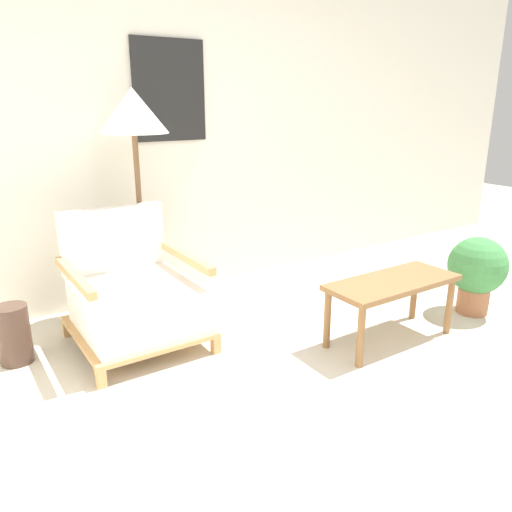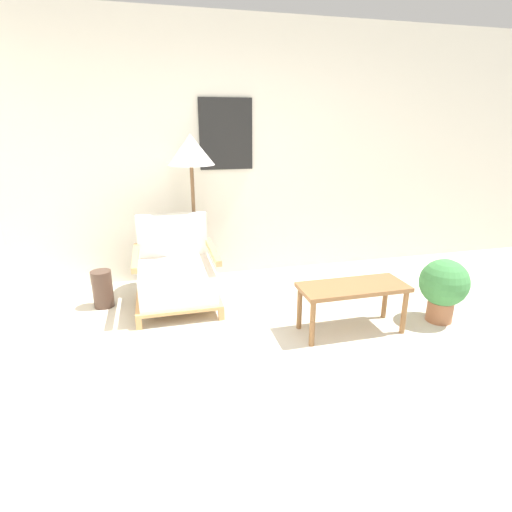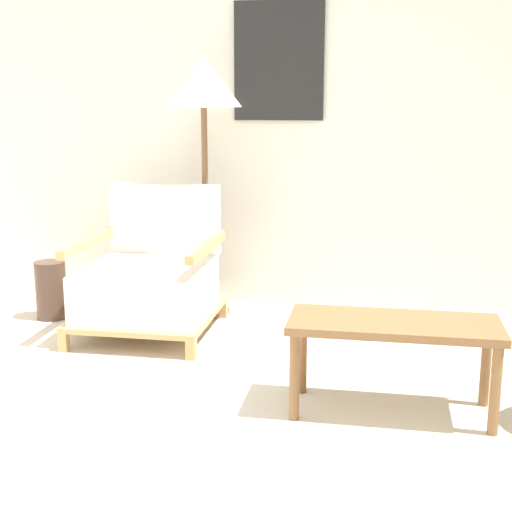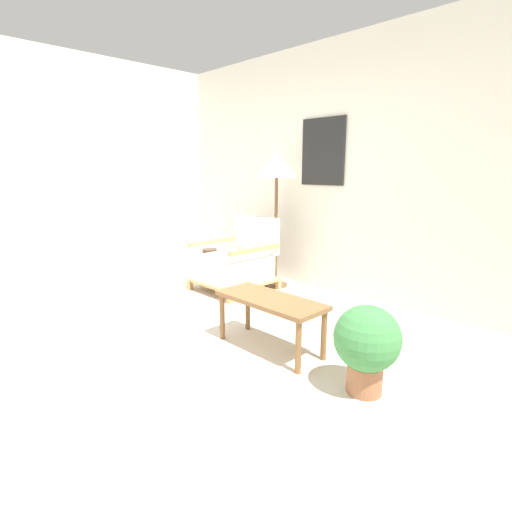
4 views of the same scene
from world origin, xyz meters
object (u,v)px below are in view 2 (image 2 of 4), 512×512
(armchair, at_px, (176,275))
(floor_lamp, at_px, (191,157))
(potted_plant, at_px, (444,286))
(coffee_table, at_px, (353,292))
(vase, at_px, (103,289))

(armchair, distance_m, floor_lamp, 1.15)
(potted_plant, bearing_deg, floor_lamp, 146.44)
(coffee_table, bearing_deg, armchair, 147.63)
(floor_lamp, bearing_deg, vase, -163.40)
(coffee_table, bearing_deg, floor_lamp, 131.54)
(floor_lamp, relative_size, coffee_table, 1.77)
(coffee_table, height_order, potted_plant, potted_plant)
(vase, bearing_deg, potted_plant, -19.79)
(armchair, bearing_deg, floor_lamp, 61.11)
(armchair, bearing_deg, potted_plant, -22.09)
(armchair, height_order, coffee_table, armchair)
(armchair, relative_size, vase, 2.32)
(armchair, relative_size, coffee_table, 0.93)
(vase, relative_size, potted_plant, 0.63)
(floor_lamp, xyz_separation_m, vase, (-0.91, -0.27, -1.18))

